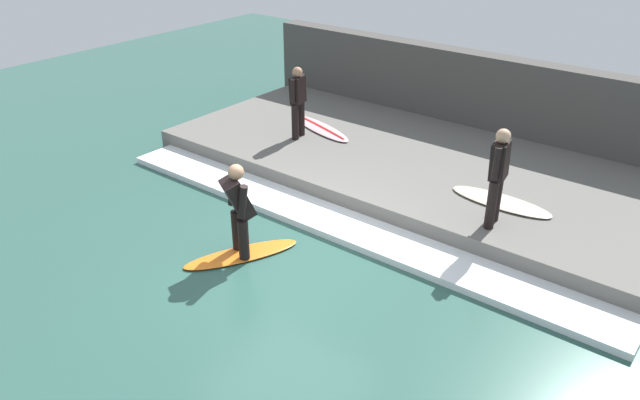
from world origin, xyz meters
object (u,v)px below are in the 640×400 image
surfboard_riding (242,254)px  surfboard_waiting_far (321,128)px  surfer_waiting_far (298,99)px  surfer_riding (238,206)px  surfer_waiting_near (498,172)px  surfboard_waiting_near (501,201)px

surfboard_riding → surfboard_waiting_far: size_ratio=0.94×
surfer_waiting_far → surfboard_waiting_far: (0.64, -0.11, -0.82)m
surfboard_riding → surfer_riding: 0.87m
surfboard_riding → surfer_riding: (-0.00, 0.00, 0.87)m
surfer_waiting_near → surfboard_waiting_near: (0.76, 0.17, -0.88)m
surfer_waiting_near → surfboard_waiting_near: size_ratio=0.90×
surfboard_riding → surfer_waiting_near: (2.74, -2.89, 1.25)m
surfboard_riding → surfer_waiting_near: bearing=-46.6°
surfboard_riding → surfboard_waiting_near: bearing=-37.9°
surfboard_riding → surfer_riding: bearing=116.6°
surfer_riding → surfboard_waiting_near: surfer_riding is taller
surfer_waiting_near → surfboard_waiting_far: 5.05m
surfboard_waiting_near → surfer_waiting_far: surfer_waiting_far is taller
surfer_waiting_near → surfboard_waiting_near: surfer_waiting_near is taller
surfer_waiting_near → surfboard_riding: bearing=133.4°
surfboard_waiting_far → surfer_riding: bearing=-157.4°
surfer_riding → surfboard_waiting_near: (3.50, -2.73, -0.49)m
surfboard_riding → surfboard_waiting_far: surfboard_waiting_far is taller
surfboard_waiting_far → surfboard_waiting_near: bearing=-100.5°
surfboard_riding → surfboard_waiting_far: (4.34, 1.81, 0.38)m
surfer_riding → surfboard_riding: bearing=-63.4°
surfboard_riding → surfboard_waiting_near: surfboard_waiting_near is taller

